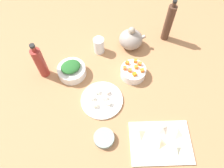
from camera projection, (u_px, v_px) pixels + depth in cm
name	position (u px, v px, depth cm)	size (l,w,h in cm)	color
tabletop	(112.00, 90.00, 115.80)	(190.00, 190.00, 3.00)	#A3734B
cutting_board	(160.00, 143.00, 99.14)	(28.33, 20.60, 1.00)	silver
plate_tofu	(102.00, 100.00, 110.38)	(21.74, 21.74, 1.20)	white
bowl_greens	(72.00, 71.00, 117.14)	(15.35, 15.35, 5.40)	white
bowl_carrots	(133.00, 72.00, 116.76)	(13.73, 13.73, 5.51)	white
bowl_small_side	(104.00, 138.00, 99.15)	(9.64, 9.64, 3.02)	gray
teapot	(131.00, 39.00, 124.98)	(15.61, 13.25, 14.90)	gray
bottle_0	(169.00, 23.00, 122.84)	(4.68, 4.68, 27.57)	#492F22
bottle_1	(40.00, 62.00, 110.65)	(5.20, 5.20, 23.94)	maroon
drinking_glass_0	(99.00, 45.00, 123.80)	(6.23, 6.23, 9.78)	white
carrot_cube_0	(136.00, 67.00, 114.08)	(1.80, 1.80, 1.80)	orange
carrot_cube_1	(135.00, 74.00, 111.66)	(1.80, 1.80, 1.80)	orange
carrot_cube_2	(135.00, 61.00, 116.12)	(1.80, 1.80, 1.80)	orange
carrot_cube_3	(130.00, 70.00, 112.96)	(1.80, 1.80, 1.80)	orange
carrot_cube_4	(142.00, 70.00, 112.90)	(1.80, 1.80, 1.80)	orange
carrot_cube_5	(125.00, 68.00, 113.69)	(1.80, 1.80, 1.80)	orange
carrot_cube_6	(127.00, 63.00, 115.47)	(1.80, 1.80, 1.80)	orange
carrot_cube_7	(140.00, 64.00, 115.15)	(1.80, 1.80, 1.80)	orange
chopped_greens_mound	(71.00, 67.00, 113.50)	(10.78, 9.09, 3.07)	#246028
tofu_cube_0	(105.00, 98.00, 109.11)	(2.20, 2.20, 2.20)	#F6EACD
tofu_cube_1	(107.00, 92.00, 110.89)	(2.20, 2.20, 2.20)	#F8E2D1
tofu_cube_2	(109.00, 103.00, 107.53)	(2.20, 2.20, 2.20)	white
tofu_cube_3	(97.00, 92.00, 111.00)	(2.20, 2.20, 2.20)	white
tofu_cube_4	(93.00, 98.00, 109.12)	(2.20, 2.20, 2.20)	silver
tofu_cube_5	(95.00, 105.00, 107.03)	(2.20, 2.20, 2.20)	white
dumpling_0	(176.00, 149.00, 96.02)	(4.48, 4.14, 2.45)	beige
dumpling_1	(139.00, 132.00, 99.90)	(5.98, 5.46, 2.49)	beige
dumpling_2	(160.00, 142.00, 97.26)	(5.12, 4.54, 2.89)	beige
dumpling_3	(162.00, 129.00, 100.32)	(5.31, 4.91, 3.12)	beige
dumpling_4	(176.00, 133.00, 99.94)	(5.17, 5.16, 2.10)	beige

